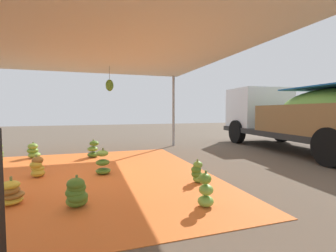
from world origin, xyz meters
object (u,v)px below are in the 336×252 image
banana_bunch_1 (37,167)px  banana_bunch_7 (11,193)px  cargo_truck_main (297,114)px  banana_bunch_4 (206,191)px  banana_bunch_8 (33,151)px  banana_bunch_0 (197,173)px  banana_bunch_3 (77,193)px  banana_bunch_2 (93,150)px  banana_bunch_5 (103,163)px

banana_bunch_1 → banana_bunch_7: size_ratio=1.05×
banana_bunch_7 → cargo_truck_main: (-2.66, 8.20, 1.11)m
banana_bunch_4 → banana_bunch_8: bearing=-146.9°
banana_bunch_0 → banana_bunch_7: 3.13m
banana_bunch_8 → banana_bunch_3: bearing=17.9°
banana_bunch_2 → banana_bunch_5: 2.12m
banana_bunch_3 → banana_bunch_2: bearing=175.6°
banana_bunch_0 → banana_bunch_5: bearing=-125.1°
banana_bunch_1 → banana_bunch_2: banana_bunch_2 is taller
banana_bunch_1 → banana_bunch_3: banana_bunch_1 is taller
banana_bunch_3 → banana_bunch_7: (-0.41, -0.94, -0.04)m
banana_bunch_1 → banana_bunch_4: 3.68m
cargo_truck_main → banana_bunch_8: bearing=-98.2°
banana_bunch_3 → cargo_truck_main: cargo_truck_main is taller
banana_bunch_5 → cargo_truck_main: (-1.30, 6.80, 1.03)m
banana_bunch_3 → banana_bunch_7: banana_bunch_3 is taller
banana_bunch_3 → banana_bunch_8: bearing=-162.1°
banana_bunch_0 → banana_bunch_2: banana_bunch_2 is taller
banana_bunch_1 → banana_bunch_5: bearing=80.9°
banana_bunch_8 → banana_bunch_2: bearing=75.6°
banana_bunch_5 → banana_bunch_7: (1.36, -1.40, -0.08)m
banana_bunch_7 → banana_bunch_8: (-3.91, -0.45, 0.04)m
banana_bunch_4 → cargo_truck_main: 6.65m
banana_bunch_2 → cargo_truck_main: bearing=83.3°
banana_bunch_1 → banana_bunch_8: banana_bunch_8 is taller
banana_bunch_4 → cargo_truck_main: cargo_truck_main is taller
banana_bunch_3 → banana_bunch_0: bearing=104.3°
banana_bunch_8 → cargo_truck_main: 8.81m
banana_bunch_5 → banana_bunch_8: (-2.55, -1.86, -0.04)m
cargo_truck_main → banana_bunch_0: bearing=-63.7°
banana_bunch_1 → cargo_truck_main: 8.27m
banana_bunch_1 → cargo_truck_main: bearing=97.6°
banana_bunch_3 → cargo_truck_main: size_ratio=0.07×
banana_bunch_0 → banana_bunch_5: size_ratio=0.79×
banana_bunch_4 → banana_bunch_2: bearing=-161.5°
banana_bunch_2 → banana_bunch_8: size_ratio=1.15×
banana_bunch_1 → banana_bunch_3: size_ratio=1.00×
banana_bunch_3 → cargo_truck_main: bearing=112.9°
banana_bunch_0 → banana_bunch_1: (-1.42, -3.05, 0.01)m
banana_bunch_2 → cargo_truck_main: (0.81, 6.96, 1.05)m
banana_bunch_7 → cargo_truck_main: 8.69m
banana_bunch_4 → banana_bunch_3: bearing=-107.6°
banana_bunch_3 → banana_bunch_5: bearing=165.3°
banana_bunch_2 → banana_bunch_3: 3.89m
banana_bunch_4 → cargo_truck_main: (-3.64, 5.47, 1.05)m
banana_bunch_2 → banana_bunch_8: banana_bunch_2 is taller
banana_bunch_3 → banana_bunch_4: bearing=72.4°
banana_bunch_8 → cargo_truck_main: bearing=81.8°
banana_bunch_2 → banana_bunch_4: 4.69m
banana_bunch_5 → banana_bunch_8: banana_bunch_5 is taller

